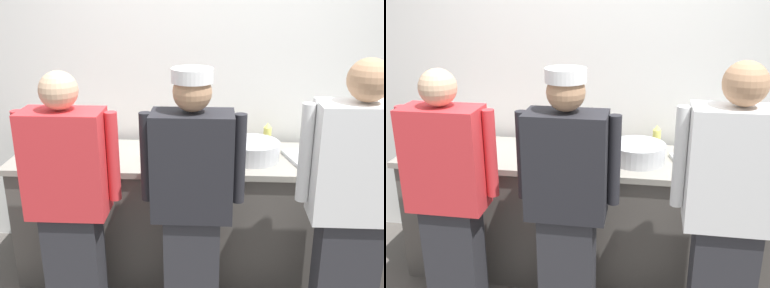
% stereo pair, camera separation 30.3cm
% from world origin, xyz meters
% --- Properties ---
extents(wall_back, '(4.19, 0.10, 2.77)m').
position_xyz_m(wall_back, '(0.00, 0.80, 1.39)').
color(wall_back, silver).
rests_on(wall_back, ground).
extents(prep_counter, '(2.67, 0.65, 0.90)m').
position_xyz_m(prep_counter, '(0.00, 0.35, 0.45)').
color(prep_counter, '#56514C').
rests_on(prep_counter, ground).
extents(chef_near_left, '(0.59, 0.24, 1.59)m').
position_xyz_m(chef_near_left, '(-0.77, -0.26, 0.84)').
color(chef_near_left, '#2D2D33').
rests_on(chef_near_left, ground).
extents(chef_center, '(0.59, 0.24, 1.61)m').
position_xyz_m(chef_center, '(-0.07, -0.25, 0.86)').
color(chef_center, '#2D2D33').
rests_on(chef_center, ground).
extents(chef_far_right, '(0.61, 0.24, 1.68)m').
position_xyz_m(chef_far_right, '(0.81, -0.31, 0.89)').
color(chef_far_right, '#2D2D33').
rests_on(chef_far_right, ground).
extents(plate_stack_front, '(0.22, 0.22, 0.07)m').
position_xyz_m(plate_stack_front, '(-0.87, 0.41, 0.94)').
color(plate_stack_front, white).
rests_on(plate_stack_front, prep_counter).
extents(plate_stack_rear, '(0.23, 0.23, 0.10)m').
position_xyz_m(plate_stack_rear, '(-0.30, 0.27, 0.95)').
color(plate_stack_rear, white).
rests_on(plate_stack_rear, prep_counter).
extents(mixing_bowl_steel, '(0.37, 0.37, 0.12)m').
position_xyz_m(mixing_bowl_steel, '(0.31, 0.31, 0.96)').
color(mixing_bowl_steel, '#B7BABF').
rests_on(mixing_bowl_steel, prep_counter).
extents(sheet_tray, '(0.60, 0.46, 0.02)m').
position_xyz_m(sheet_tray, '(0.82, 0.34, 0.91)').
color(sheet_tray, '#B7BABF').
rests_on(sheet_tray, prep_counter).
extents(squeeze_bottle_primary, '(0.05, 0.05, 0.18)m').
position_xyz_m(squeeze_bottle_primary, '(-0.88, 0.25, 0.99)').
color(squeeze_bottle_primary, '#E5E066').
rests_on(squeeze_bottle_primary, prep_counter).
extents(squeeze_bottle_secondary, '(0.06, 0.06, 0.19)m').
position_xyz_m(squeeze_bottle_secondary, '(0.43, 0.54, 0.99)').
color(squeeze_bottle_secondary, '#E5E066').
rests_on(squeeze_bottle_secondary, prep_counter).
extents(ramekin_red_sauce, '(0.09, 0.09, 0.04)m').
position_xyz_m(ramekin_red_sauce, '(-0.19, 0.42, 0.92)').
color(ramekin_red_sauce, white).
rests_on(ramekin_red_sauce, prep_counter).
extents(ramekin_yellow_sauce, '(0.10, 0.10, 0.04)m').
position_xyz_m(ramekin_yellow_sauce, '(-1.10, 0.49, 0.92)').
color(ramekin_yellow_sauce, white).
rests_on(ramekin_yellow_sauce, prep_counter).
extents(ramekin_orange_sauce, '(0.11, 0.11, 0.04)m').
position_xyz_m(ramekin_orange_sauce, '(-0.76, 0.17, 0.92)').
color(ramekin_orange_sauce, white).
rests_on(ramekin_orange_sauce, prep_counter).
extents(chefs_knife, '(0.28, 0.03, 0.02)m').
position_xyz_m(chefs_knife, '(-0.04, 0.25, 0.91)').
color(chefs_knife, '#B7BABF').
rests_on(chefs_knife, prep_counter).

